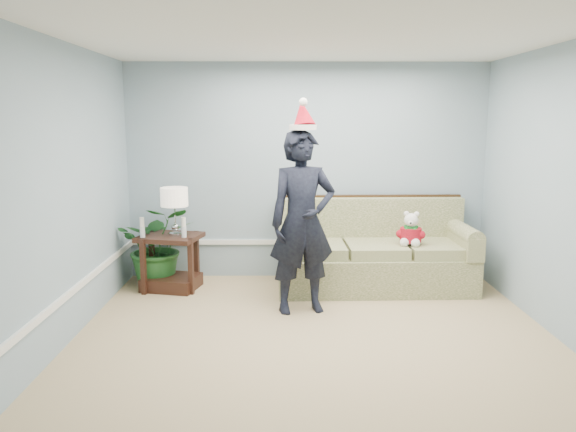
{
  "coord_description": "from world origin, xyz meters",
  "views": [
    {
      "loc": [
        -0.3,
        -4.55,
        2.02
      ],
      "look_at": [
        -0.24,
        1.55,
        0.95
      ],
      "focal_mm": 35.0,
      "sensor_mm": 36.0,
      "label": 1
    }
  ],
  "objects_px": {
    "table_lamp": "(174,199)",
    "teddy_bear": "(411,233)",
    "houseplant": "(158,245)",
    "man": "(302,222)",
    "sofa": "(373,256)",
    "side_table": "(171,268)"
  },
  "relations": [
    {
      "from": "table_lamp",
      "to": "sofa",
      "type": "bearing_deg",
      "value": 2.19
    },
    {
      "from": "side_table",
      "to": "teddy_bear",
      "type": "distance_m",
      "value": 2.86
    },
    {
      "from": "side_table",
      "to": "man",
      "type": "height_order",
      "value": "man"
    },
    {
      "from": "houseplant",
      "to": "teddy_bear",
      "type": "height_order",
      "value": "houseplant"
    },
    {
      "from": "man",
      "to": "teddy_bear",
      "type": "xyz_separation_m",
      "value": [
        1.29,
        0.66,
        -0.25
      ]
    },
    {
      "from": "sofa",
      "to": "teddy_bear",
      "type": "bearing_deg",
      "value": -29.58
    },
    {
      "from": "man",
      "to": "side_table",
      "type": "bearing_deg",
      "value": 139.1
    },
    {
      "from": "table_lamp",
      "to": "teddy_bear",
      "type": "relative_size",
      "value": 1.41
    },
    {
      "from": "houseplant",
      "to": "sofa",
      "type": "bearing_deg",
      "value": -1.65
    },
    {
      "from": "houseplant",
      "to": "table_lamp",
      "type": "bearing_deg",
      "value": -34.08
    },
    {
      "from": "table_lamp",
      "to": "man",
      "type": "bearing_deg",
      "value": -27.95
    },
    {
      "from": "teddy_bear",
      "to": "sofa",
      "type": "bearing_deg",
      "value": 167.67
    },
    {
      "from": "houseplant",
      "to": "man",
      "type": "xyz_separation_m",
      "value": [
        1.71,
        -0.95,
        0.46
      ]
    },
    {
      "from": "side_table",
      "to": "table_lamp",
      "type": "height_order",
      "value": "table_lamp"
    },
    {
      "from": "side_table",
      "to": "houseplant",
      "type": "xyz_separation_m",
      "value": [
        -0.17,
        0.15,
        0.24
      ]
    },
    {
      "from": "side_table",
      "to": "table_lamp",
      "type": "xyz_separation_m",
      "value": [
        0.07,
        -0.02,
        0.83
      ]
    },
    {
      "from": "sofa",
      "to": "table_lamp",
      "type": "xyz_separation_m",
      "value": [
        -2.36,
        -0.09,
        0.71
      ]
    },
    {
      "from": "side_table",
      "to": "sofa",
      "type": "bearing_deg",
      "value": 1.77
    },
    {
      "from": "man",
      "to": "teddy_bear",
      "type": "bearing_deg",
      "value": 13.46
    },
    {
      "from": "sofa",
      "to": "teddy_bear",
      "type": "height_order",
      "value": "sofa"
    },
    {
      "from": "houseplant",
      "to": "man",
      "type": "distance_m",
      "value": 2.01
    },
    {
      "from": "table_lamp",
      "to": "teddy_bear",
      "type": "bearing_deg",
      "value": -2.56
    }
  ]
}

